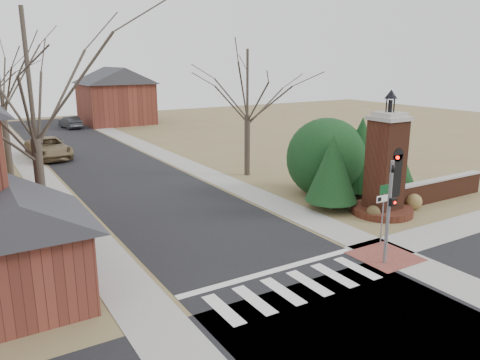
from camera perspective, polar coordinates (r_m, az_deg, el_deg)
ground at (r=16.75m, az=8.59°, el=-13.88°), size 120.00×120.00×0.00m
main_street at (r=35.44m, az=-14.76°, el=1.11°), size 8.00×70.00×0.01m
cross_street at (r=14.91m, az=16.36°, el=-18.18°), size 120.00×8.00×0.01m
crosswalk_zone at (r=17.29m, az=6.86°, el=-12.82°), size 8.00×2.20×0.02m
stop_bar at (r=18.36m, az=3.92°, el=-11.04°), size 8.00×0.35×0.02m
sidewalk_right_main at (r=37.19m, az=-7.09°, el=2.11°), size 2.00×60.00×0.02m
sidewalk_left at (r=34.39m, az=-23.05°, el=0.02°), size 2.00×60.00×0.02m
curb_apron at (r=20.48m, az=17.27°, el=-8.89°), size 2.40×2.40×0.02m
traffic_signal_pole at (r=19.00m, az=17.80°, el=-2.51°), size 0.28×0.41×4.50m
sign_post at (r=21.00m, az=17.10°, el=-2.67°), size 0.90×0.07×2.75m
brick_gate_monument at (r=25.34m, az=17.25°, el=0.72°), size 3.20×3.20×6.47m
brick_garden_wall at (r=29.16m, az=22.92°, el=-1.08°), size 7.50×0.50×1.30m
garage_left at (r=16.69m, az=-25.67°, el=-6.88°), size 4.80×4.80×4.29m
house_distant_right at (r=61.89m, az=-14.96°, el=10.06°), size 8.80×8.80×7.30m
evergreen_near at (r=25.41m, az=11.20°, el=1.45°), size 2.80×2.80×4.10m
evergreen_mid at (r=28.45m, az=14.53°, el=3.26°), size 3.40×3.40×4.70m
evergreen_far at (r=29.40m, az=18.56°, el=1.92°), size 2.40×2.40×3.30m
evergreen_mass at (r=28.38m, az=10.50°, el=3.04°), size 4.80×4.80×4.80m
bare_tree_0 at (r=20.34m, az=-24.50°, el=12.62°), size 8.05×8.05×11.15m
bare_tree_3 at (r=32.16m, az=0.92°, el=12.31°), size 7.00×7.00×9.70m
pickup_truck at (r=41.66m, az=-22.31°, el=3.65°), size 3.13×6.29×1.71m
distant_car at (r=59.17m, az=-20.01°, el=6.64°), size 2.03×4.51×1.44m
dry_shrub_left at (r=24.79m, az=15.94°, el=-3.82°), size 0.73×0.73×0.73m
dry_shrub_right at (r=27.04m, az=20.42°, el=-2.49°), size 0.88×0.88×0.88m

